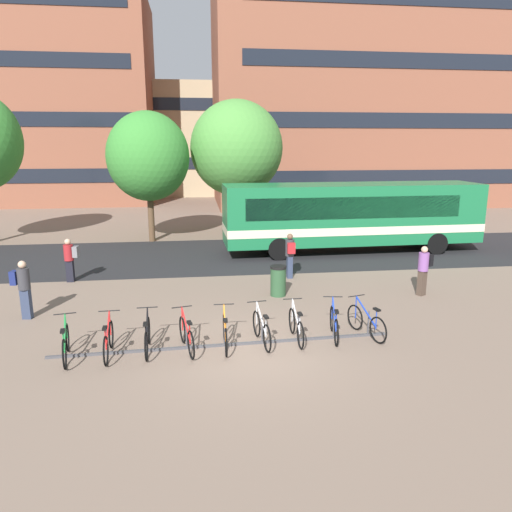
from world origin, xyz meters
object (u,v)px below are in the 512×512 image
object	(u,v)px
trash_bin	(278,281)
street_tree_1	(237,148)
parked_bicycle_orange_4	(225,333)
commuter_navy_pack_1	(23,286)
commuter_grey_pack_3	(70,257)
parked_bicycle_red_3	(187,336)
parked_bicycle_blue_8	(366,322)
street_tree_0	(148,157)
parked_bicycle_blue_7	(334,324)
parked_bicycle_red_1	(108,341)
parked_bicycle_green_0	(66,344)
parked_bicycle_silver_5	(262,330)
commuter_red_pack_0	(290,253)
city_bus	(353,214)
parked_bicycle_black_2	(147,337)
parked_bicycle_silver_6	(296,327)
commuter_black_pack_2	(424,267)

from	to	relation	value
trash_bin	street_tree_1	distance (m)	12.38
parked_bicycle_orange_4	commuter_navy_pack_1	world-z (taller)	commuter_navy_pack_1
commuter_navy_pack_1	trash_bin	world-z (taller)	commuter_navy_pack_1
commuter_grey_pack_3	parked_bicycle_red_3	bearing A→B (deg)	127.70
parked_bicycle_blue_8	parked_bicycle_red_3	bearing A→B (deg)	77.67
parked_bicycle_orange_4	street_tree_0	world-z (taller)	street_tree_0
parked_bicycle_blue_7	parked_bicycle_red_1	bearing A→B (deg)	103.81
parked_bicycle_green_0	parked_bicycle_silver_5	world-z (taller)	same
parked_bicycle_red_3	parked_bicycle_orange_4	xyz separation A→B (m)	(0.96, 0.05, 0.00)
parked_bicycle_red_3	commuter_navy_pack_1	distance (m)	5.55
commuter_red_pack_0	street_tree_1	xyz separation A→B (m)	(-1.15, 9.57, 3.76)
parked_bicycle_blue_7	parked_bicycle_blue_8	bearing A→B (deg)	-79.61
street_tree_1	commuter_navy_pack_1	bearing A→B (deg)	-119.90
parked_bicycle_orange_4	commuter_grey_pack_3	world-z (taller)	commuter_grey_pack_3
street_tree_0	city_bus	bearing A→B (deg)	-21.00
city_bus	parked_bicycle_green_0	xyz separation A→B (m)	(-10.52, -10.47, -1.39)
parked_bicycle_black_2	street_tree_0	world-z (taller)	street_tree_0
commuter_red_pack_0	commuter_grey_pack_3	distance (m)	8.17
parked_bicycle_red_1	street_tree_0	distance (m)	14.67
parked_bicycle_silver_5	commuter_red_pack_0	distance (m)	6.29
parked_bicycle_silver_6	city_bus	bearing A→B (deg)	-26.28
parked_bicycle_orange_4	commuter_black_pack_2	xyz separation A→B (m)	(6.92, 3.44, 0.60)
parked_bicycle_green_0	parked_bicycle_blue_8	size ratio (longest dim) A/B	1.02
city_bus	commuter_navy_pack_1	world-z (taller)	city_bus
commuter_red_pack_0	street_tree_0	distance (m)	10.37
city_bus	trash_bin	world-z (taller)	city_bus
parked_bicycle_silver_6	commuter_grey_pack_3	bearing A→B (deg)	47.54
parked_bicycle_red_1	street_tree_0	world-z (taller)	street_tree_0
parked_bicycle_red_3	parked_bicycle_silver_6	size ratio (longest dim) A/B	0.98
city_bus	trash_bin	xyz separation A→B (m)	(-4.66, -6.25, -1.26)
commuter_black_pack_2	trash_bin	xyz separation A→B (m)	(-4.86, 0.57, -0.46)
parked_bicycle_green_0	parked_bicycle_blue_8	world-z (taller)	same
city_bus	street_tree_1	world-z (taller)	street_tree_1
parked_bicycle_silver_5	parked_bicycle_blue_7	distance (m)	1.96
parked_bicycle_silver_5	parked_bicycle_blue_7	bearing A→B (deg)	-93.22
parked_bicycle_orange_4	commuter_grey_pack_3	bearing A→B (deg)	39.58
parked_bicycle_blue_8	commuter_navy_pack_1	bearing A→B (deg)	58.82
parked_bicycle_blue_7	commuter_grey_pack_3	distance (m)	10.39
parked_bicycle_orange_4	parked_bicycle_silver_6	distance (m)	1.88
street_tree_1	parked_bicycle_black_2	bearing A→B (deg)	-103.05
parked_bicycle_blue_8	commuter_grey_pack_3	size ratio (longest dim) A/B	1.02
parked_bicycle_blue_8	street_tree_1	xyz separation A→B (m)	(-2.07, 15.39, 4.37)
parked_bicycle_red_1	trash_bin	world-z (taller)	trash_bin
parked_bicycle_red_3	commuter_grey_pack_3	world-z (taller)	commuter_grey_pack_3
parked_bicycle_black_2	parked_bicycle_silver_5	size ratio (longest dim) A/B	1.01
parked_bicycle_green_0	parked_bicycle_blue_7	world-z (taller)	same
parked_bicycle_orange_4	city_bus	bearing A→B (deg)	-32.18
parked_bicycle_silver_5	commuter_black_pack_2	size ratio (longest dim) A/B	1.01
parked_bicycle_red_3	parked_bicycle_blue_8	size ratio (longest dim) A/B	1.01
parked_bicycle_silver_6	parked_bicycle_blue_7	distance (m)	1.03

